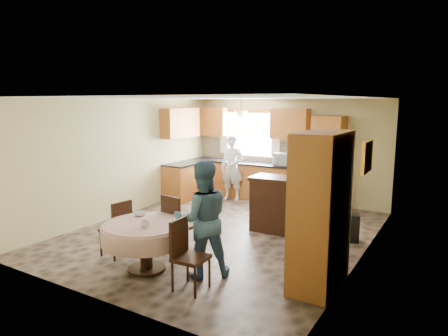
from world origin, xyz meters
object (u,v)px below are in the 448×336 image
object	(u,v)px
dining_table	(146,234)
person_dining	(202,219)
chair_left	(118,226)
chair_back	(176,222)
cupboard	(321,211)
chair_right	(186,251)
oven_tower	(328,163)
sideboard	(287,207)
person_sink	(232,168)

from	to	relation	value
dining_table	person_dining	distance (m)	0.89
person_dining	dining_table	bearing A→B (deg)	-24.25
person_dining	chair_left	bearing A→B (deg)	-39.22
dining_table	person_dining	size ratio (longest dim) A/B	0.76
chair_left	chair_back	world-z (taller)	chair_back
cupboard	chair_right	distance (m)	1.83
chair_left	person_dining	bearing A→B (deg)	101.76
oven_tower	chair_right	xyz separation A→B (m)	(-0.38, -4.88, -0.54)
chair_left	cupboard	bearing A→B (deg)	109.60
sideboard	chair_left	xyz separation A→B (m)	(-1.82, -2.46, 0.01)
sideboard	dining_table	size ratio (longest dim) A/B	1.10
chair_back	chair_right	world-z (taller)	chair_back
chair_right	person_dining	size ratio (longest dim) A/B	0.57
chair_back	sideboard	bearing A→B (deg)	-110.64
chair_right	person_sink	distance (m)	4.89
oven_tower	cupboard	bearing A→B (deg)	-74.62
cupboard	chair_left	size ratio (longest dim) A/B	2.26
chair_left	person_dining	distance (m)	1.55
chair_back	person_dining	distance (m)	0.92
chair_right	oven_tower	bearing A→B (deg)	-6.55
oven_tower	person_dining	world-z (taller)	oven_tower
chair_back	chair_right	bearing A→B (deg)	142.48
oven_tower	chair_right	bearing A→B (deg)	-94.48
person_dining	cupboard	bearing A→B (deg)	156.08
sideboard	chair_right	size ratio (longest dim) A/B	1.47
person_dining	oven_tower	bearing A→B (deg)	-139.24
oven_tower	dining_table	size ratio (longest dim) A/B	1.69
chair_back	person_dining	size ratio (longest dim) A/B	0.60
chair_back	person_dining	world-z (taller)	person_dining
oven_tower	dining_table	distance (m)	4.90
person_sink	person_dining	size ratio (longest dim) A/B	0.99
dining_table	person_sink	world-z (taller)	person_sink
sideboard	chair_back	xyz separation A→B (m)	(-1.08, -1.94, 0.06)
cupboard	person_dining	bearing A→B (deg)	-160.24
sideboard	person_sink	bearing A→B (deg)	139.78
chair_left	chair_back	bearing A→B (deg)	132.56
chair_back	person_dining	xyz separation A→B (m)	(0.78, -0.40, 0.28)
cupboard	person_sink	distance (m)	4.85
oven_tower	person_sink	size ratio (longest dim) A/B	1.31
person_dining	sideboard	bearing A→B (deg)	-141.12
sideboard	dining_table	distance (m)	2.85
sideboard	person_dining	xyz separation A→B (m)	(-0.31, -2.35, 0.33)
oven_tower	chair_left	world-z (taller)	oven_tower
oven_tower	chair_back	xyz separation A→B (m)	(-1.21, -4.03, -0.51)
chair_left	chair_right	bearing A→B (deg)	85.14
chair_back	chair_right	distance (m)	1.19
chair_left	sideboard	bearing A→B (deg)	150.83
dining_table	chair_left	xyz separation A→B (m)	(-0.71, 0.16, -0.05)
person_sink	person_dining	bearing A→B (deg)	-73.61
chair_left	person_dining	size ratio (longest dim) A/B	0.55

